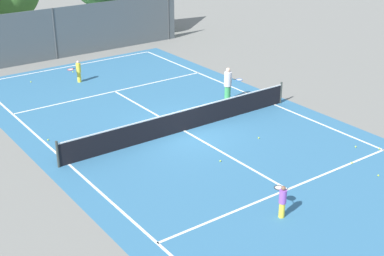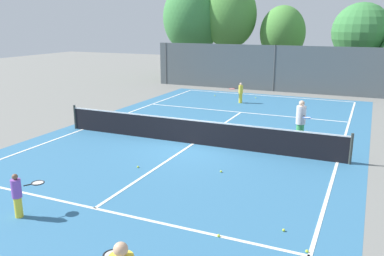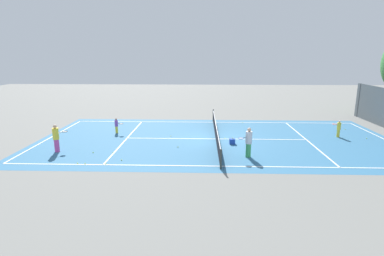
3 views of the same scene
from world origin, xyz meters
name	(u,v)px [view 3 (image 3 of 3)]	position (x,y,z in m)	size (l,w,h in m)	color
ground_plane	(216,139)	(0.00, 0.00, 0.00)	(80.00, 80.00, 0.00)	slate
court_surface	(216,139)	(0.00, 0.00, 0.00)	(13.00, 25.00, 0.01)	teal
tennis_net	(216,132)	(0.00, 0.00, 0.51)	(11.90, 0.10, 1.10)	#333833
player_0	(249,142)	(3.90, 1.72, 0.91)	(0.73, 0.92, 1.77)	#3FA559
player_1	(117,125)	(-1.42, -7.52, 0.60)	(0.61, 0.80, 1.15)	yellow
player_2	(56,138)	(3.28, -9.97, 0.89)	(0.85, 0.81, 1.72)	#D14799
player_3	(338,128)	(-0.86, 8.94, 0.64)	(0.85, 0.45, 1.23)	yellow
ball_crate	(232,141)	(1.19, 1.05, 0.18)	(0.40, 0.36, 0.43)	blue
tennis_ball_0	(106,164)	(5.42, -6.27, 0.03)	(0.07, 0.07, 0.07)	#CCE533
tennis_ball_1	(77,163)	(5.38, -7.88, 0.03)	(0.07, 0.07, 0.07)	#CCE533
tennis_ball_2	(171,136)	(-0.58, -3.29, 0.03)	(0.07, 0.07, 0.07)	#CCE533
tennis_ball_3	(113,153)	(3.48, -6.43, 0.03)	(0.07, 0.07, 0.07)	#CCE533
tennis_ball_4	(85,164)	(5.46, -7.42, 0.03)	(0.07, 0.07, 0.07)	#CCE533
tennis_ball_5	(243,123)	(-5.29, 2.57, 0.03)	(0.07, 0.07, 0.07)	#CCE533
tennis_ball_6	(225,138)	(-0.09, 0.65, 0.03)	(0.07, 0.07, 0.07)	#CCE533
tennis_ball_7	(178,147)	(2.12, -2.56, 0.03)	(0.07, 0.07, 0.07)	#CCE533
tennis_ball_8	(122,160)	(4.78, -5.57, 0.03)	(0.07, 0.07, 0.07)	#CCE533
tennis_ball_9	(367,138)	(-0.39, 10.80, 0.03)	(0.07, 0.07, 0.07)	#CCE533
tennis_ball_10	(93,152)	(3.45, -7.68, 0.03)	(0.07, 0.07, 0.07)	#CCE533
tennis_ball_11	(345,129)	(-3.06, 10.46, 0.03)	(0.07, 0.07, 0.07)	#CCE533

